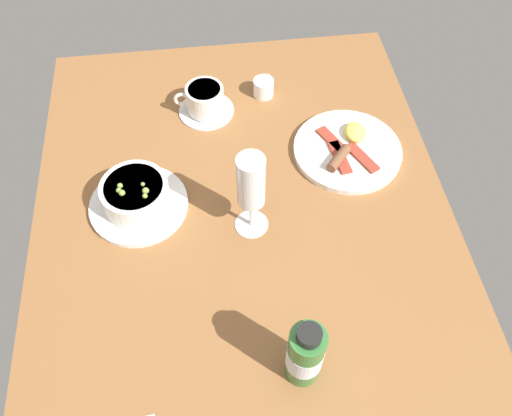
{
  "coord_description": "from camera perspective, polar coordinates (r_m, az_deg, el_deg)",
  "views": [
    {
      "loc": [
        57.89,
        -4.85,
        86.16
      ],
      "look_at": [
        3.69,
        1.94,
        8.47
      ],
      "focal_mm": 36.46,
      "sensor_mm": 36.0,
      "label": 1
    }
  ],
  "objects": [
    {
      "name": "creamer_jug",
      "position": [
        1.26,
        0.85,
        13.12
      ],
      "size": [
        5.5,
        5.18,
        4.94
      ],
      "color": "white",
      "rests_on": "ground_plane"
    },
    {
      "name": "porridge_bowl",
      "position": [
        1.06,
        -12.99,
        1.2
      ],
      "size": [
        19.87,
        19.87,
        7.59
      ],
      "color": "white",
      "rests_on": "ground_plane"
    },
    {
      "name": "wine_glass",
      "position": [
        0.93,
        -0.55,
        2.54
      ],
      "size": [
        6.65,
        6.65,
        19.64
      ],
      "color": "white",
      "rests_on": "ground_plane"
    },
    {
      "name": "coffee_cup",
      "position": [
        1.22,
        -5.62,
        11.64
      ],
      "size": [
        12.76,
        13.51,
        6.91
      ],
      "color": "white",
      "rests_on": "ground_plane"
    },
    {
      "name": "breakfast_plate",
      "position": [
        1.16,
        10.01,
        6.36
      ],
      "size": [
        23.56,
        23.56,
        3.7
      ],
      "color": "white",
      "rests_on": "ground_plane"
    },
    {
      "name": "ground_plane",
      "position": [
        1.05,
        -1.3,
        -1.6
      ],
      "size": [
        110.0,
        84.0,
        3.0
      ],
      "primitive_type": "cube",
      "color": "brown"
    },
    {
      "name": "sauce_bottle_green",
      "position": [
        0.84,
        5.4,
        -15.71
      ],
      "size": [
        5.85,
        5.85,
        16.34
      ],
      "color": "#337233",
      "rests_on": "ground_plane"
    }
  ]
}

